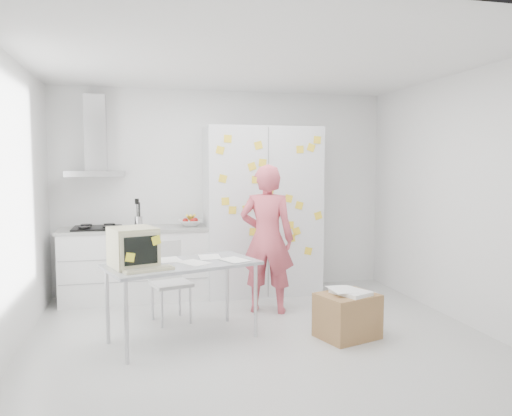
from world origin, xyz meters
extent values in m
cube|color=silver|center=(0.00, 0.00, -0.01)|extent=(4.50, 4.00, 0.02)
cube|color=white|center=(0.00, 2.00, 1.35)|extent=(4.50, 0.02, 2.70)
cube|color=white|center=(-2.25, 0.00, 1.35)|extent=(0.02, 4.00, 2.70)
cube|color=white|center=(2.25, 0.00, 1.35)|extent=(0.02, 4.00, 2.70)
cube|color=white|center=(0.00, 0.00, 2.70)|extent=(4.50, 4.00, 0.02)
cube|color=white|center=(-1.20, 1.70, 0.44)|extent=(1.80, 0.60, 0.88)
cube|color=gray|center=(-1.20, 1.40, 0.58)|extent=(1.76, 0.01, 0.01)
cube|color=gray|center=(-1.20, 1.40, 0.30)|extent=(1.76, 0.01, 0.01)
cube|color=#9E9E99|center=(-1.20, 1.70, 0.90)|extent=(1.84, 0.63, 0.04)
cube|color=black|center=(-1.65, 1.70, 0.93)|extent=(0.58, 0.50, 0.03)
cylinder|color=black|center=(-1.79, 1.58, 0.95)|extent=(0.14, 0.14, 0.02)
cylinder|color=black|center=(-1.51, 1.58, 0.95)|extent=(0.14, 0.14, 0.02)
cylinder|color=black|center=(-1.79, 1.82, 0.95)|extent=(0.14, 0.14, 0.02)
cylinder|color=black|center=(-1.51, 1.82, 0.95)|extent=(0.14, 0.14, 0.02)
cylinder|color=silver|center=(-1.15, 1.70, 0.99)|extent=(0.10, 0.10, 0.14)
cylinder|color=black|center=(-1.16, 1.71, 1.09)|extent=(0.01, 0.01, 0.30)
cylinder|color=black|center=(-1.13, 1.69, 1.09)|extent=(0.01, 0.01, 0.30)
cylinder|color=black|center=(-1.15, 1.72, 1.09)|extent=(0.01, 0.01, 0.30)
cube|color=black|center=(-1.16, 1.71, 1.25)|extent=(0.05, 0.01, 0.07)
imported|color=white|center=(-0.50, 1.70, 0.96)|extent=(0.31, 0.31, 0.08)
sphere|color=#B2140F|center=(-0.56, 1.72, 0.99)|extent=(0.08, 0.08, 0.08)
sphere|color=#B2140F|center=(-0.47, 1.65, 0.99)|extent=(0.08, 0.08, 0.08)
sphere|color=#B2140F|center=(-0.43, 1.74, 0.99)|extent=(0.08, 0.08, 0.08)
cylinder|color=yellow|center=(-0.52, 1.72, 1.03)|extent=(0.09, 0.17, 0.10)
cylinder|color=yellow|center=(-0.49, 1.72, 1.03)|extent=(0.04, 0.17, 0.10)
cylinder|color=yellow|center=(-0.47, 1.72, 1.03)|extent=(0.08, 0.17, 0.10)
cube|color=silver|center=(-1.65, 1.75, 1.60)|extent=(0.70, 0.48, 0.07)
cube|color=silver|center=(-1.65, 1.87, 2.10)|extent=(0.26, 0.24, 0.95)
cube|color=silver|center=(0.45, 1.68, 1.10)|extent=(1.50, 0.65, 2.20)
cube|color=slate|center=(0.45, 1.35, 1.10)|extent=(0.01, 0.01, 2.16)
cube|color=silver|center=(0.39, 1.34, 1.10)|extent=(0.02, 0.02, 0.30)
cube|color=silver|center=(0.51, 1.34, 1.10)|extent=(0.02, 0.02, 0.30)
cube|color=yellow|center=(0.86, 1.34, 1.90)|extent=(0.10, 0.00, 0.10)
cube|color=yellow|center=(1.01, 1.34, 1.93)|extent=(0.12, 0.00, 0.12)
cube|color=yellow|center=(1.12, 1.34, 1.05)|extent=(0.12, 0.00, 0.12)
cube|color=yellow|center=(0.22, 1.34, 1.21)|extent=(0.10, 0.00, 0.10)
cube|color=yellow|center=(0.46, 1.34, 1.35)|extent=(0.12, 0.00, 0.12)
cube|color=yellow|center=(0.83, 1.34, 0.86)|extent=(0.12, 0.00, 0.12)
cube|color=yellow|center=(0.25, 1.34, 0.87)|extent=(0.10, 0.00, 0.10)
cube|color=yellow|center=(0.32, 1.34, 1.95)|extent=(0.12, 0.00, 0.12)
cube|color=yellow|center=(0.54, 1.34, 0.81)|extent=(0.12, 0.00, 0.12)
cube|color=yellow|center=(0.86, 1.34, 1.19)|extent=(0.12, 0.00, 0.12)
cube|color=yellow|center=(0.74, 1.34, 0.94)|extent=(0.10, 0.00, 0.10)
cube|color=yellow|center=(0.24, 1.34, 1.69)|extent=(0.12, 0.00, 0.12)
cube|color=yellow|center=(-0.01, 1.34, 1.15)|extent=(0.10, 0.00, 0.10)
cube|color=yellow|center=(-0.10, 1.34, 1.26)|extent=(0.10, 0.00, 0.10)
cube|color=yellow|center=(-0.16, 1.34, 1.89)|extent=(0.11, 0.00, 0.11)
cube|color=yellow|center=(0.38, 1.34, 0.59)|extent=(0.10, 0.00, 0.10)
cube|color=yellow|center=(0.25, 1.34, 1.22)|extent=(0.11, 0.00, 0.11)
cube|color=yellow|center=(0.99, 1.34, 0.59)|extent=(0.11, 0.00, 0.11)
cube|color=yellow|center=(1.09, 1.34, 2.03)|extent=(0.10, 0.00, 0.10)
cube|color=yellow|center=(0.28, 1.34, 1.53)|extent=(0.10, 0.00, 0.10)
cube|color=yellow|center=(0.17, 1.34, 1.16)|extent=(0.11, 0.00, 0.11)
cube|color=yellow|center=(0.63, 1.34, 0.52)|extent=(0.10, 0.00, 0.10)
cube|color=yellow|center=(-0.07, 1.34, 2.03)|extent=(0.10, 0.00, 0.10)
cube|color=yellow|center=(-0.13, 1.34, 1.54)|extent=(0.12, 0.00, 0.12)
cube|color=yellow|center=(0.76, 1.34, 0.77)|extent=(0.11, 0.00, 0.11)
cube|color=yellow|center=(0.37, 1.34, 1.73)|extent=(0.11, 0.00, 0.11)
cube|color=yellow|center=(0.72, 1.34, 1.28)|extent=(0.11, 0.00, 0.11)
cube|color=yellow|center=(0.47, 1.34, 0.80)|extent=(0.11, 0.00, 0.11)
imported|color=#CD4F5D|center=(0.29, 0.80, 0.86)|extent=(0.73, 0.61, 1.72)
cube|color=#A5A9B0|center=(-0.74, 0.07, 0.75)|extent=(1.57, 1.13, 0.03)
cylinder|color=#BCBBC0|center=(-1.27, -0.42, 0.37)|extent=(0.05, 0.05, 0.73)
cylinder|color=#BCBBC0|center=(-0.03, -0.01, 0.37)|extent=(0.05, 0.05, 0.73)
cylinder|color=#BCBBC0|center=(-1.45, 0.14, 0.37)|extent=(0.05, 0.05, 0.73)
cylinder|color=#BCBBC0|center=(-0.22, 0.55, 0.37)|extent=(0.05, 0.05, 0.73)
cube|color=beige|center=(-1.20, 0.00, 0.95)|extent=(0.50, 0.51, 0.37)
cube|color=beige|center=(-1.13, -0.20, 0.95)|extent=(0.35, 0.13, 0.32)
cube|color=black|center=(-1.13, -0.21, 0.95)|extent=(0.29, 0.10, 0.25)
cube|color=#FFF62E|center=(-1.22, -0.25, 0.90)|extent=(0.09, 0.03, 0.09)
cube|color=#FFF62E|center=(-0.99, -0.17, 1.03)|extent=(0.09, 0.03, 0.10)
cube|color=beige|center=(-1.07, -0.24, 0.78)|extent=(0.47, 0.29, 0.03)
cube|color=gray|center=(-1.07, -0.24, 0.79)|extent=(0.42, 0.24, 0.01)
cube|color=white|center=(-0.63, 0.05, 0.77)|extent=(0.34, 0.37, 0.00)
cube|color=white|center=(-0.44, 0.29, 0.77)|extent=(0.22, 0.31, 0.00)
cube|color=white|center=(-0.23, 0.08, 0.77)|extent=(0.32, 0.36, 0.00)
cube|color=white|center=(-0.86, 0.24, 0.77)|extent=(0.26, 0.33, 0.00)
cube|color=silver|center=(-0.82, 0.68, 0.42)|extent=(0.49, 0.49, 0.04)
cube|color=silver|center=(-0.87, 0.85, 0.65)|extent=(0.37, 0.13, 0.43)
cylinder|color=silver|center=(-0.93, 0.48, 0.20)|extent=(0.03, 0.03, 0.40)
cylinder|color=silver|center=(-0.62, 0.57, 0.20)|extent=(0.03, 0.03, 0.40)
cylinder|color=silver|center=(-1.02, 0.79, 0.20)|extent=(0.03, 0.03, 0.40)
cylinder|color=silver|center=(-0.71, 0.87, 0.20)|extent=(0.03, 0.03, 0.40)
cube|color=#A07545|center=(0.85, -0.23, 0.22)|extent=(0.66, 0.58, 0.44)
cube|color=white|center=(0.88, -0.24, 0.46)|extent=(0.39, 0.43, 0.04)
cube|color=white|center=(0.80, -0.20, 0.48)|extent=(0.23, 0.33, 0.00)
camera|label=1|loc=(-1.14, -4.72, 1.71)|focal=35.00mm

